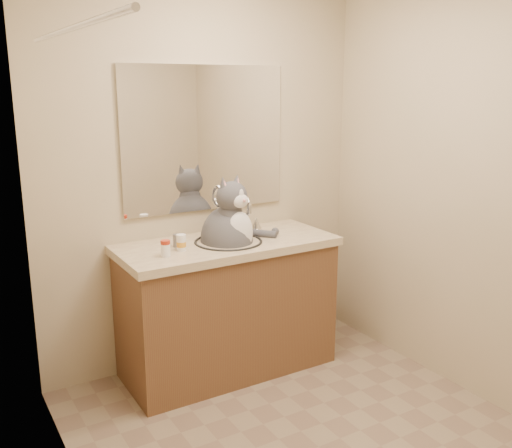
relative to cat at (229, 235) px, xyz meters
The scene contains 8 objects.
room 1.00m from the cat, 90.43° to the right, with size 2.22×2.52×2.42m.
vanity 0.45m from the cat, 122.92° to the left, with size 1.34×0.59×1.12m.
mirror 0.63m from the cat, 91.45° to the left, with size 1.10×0.02×0.90m, color white.
shower_curtain 1.37m from the cat, 141.07° to the right, with size 0.02×1.30×1.93m.
cat is the anchor object (origin of this frame).
pill_bottle_redcap 0.46m from the cat, 167.92° to the right, with size 0.07×0.07×0.09m.
pill_bottle_orange 0.33m from the cat, behind, with size 0.06×0.06×0.10m.
grey_canister 0.32m from the cat, behind, with size 0.05×0.05×0.07m.
Camera 1 is at (-1.57, -2.01, 1.78)m, focal length 40.00 mm.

